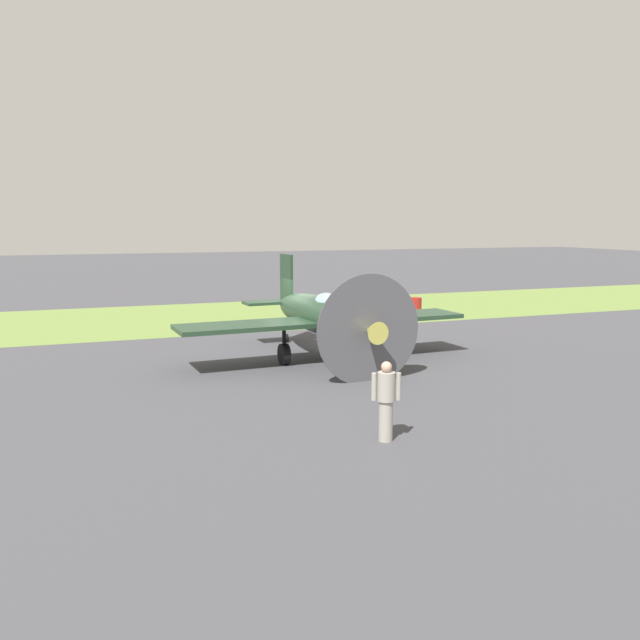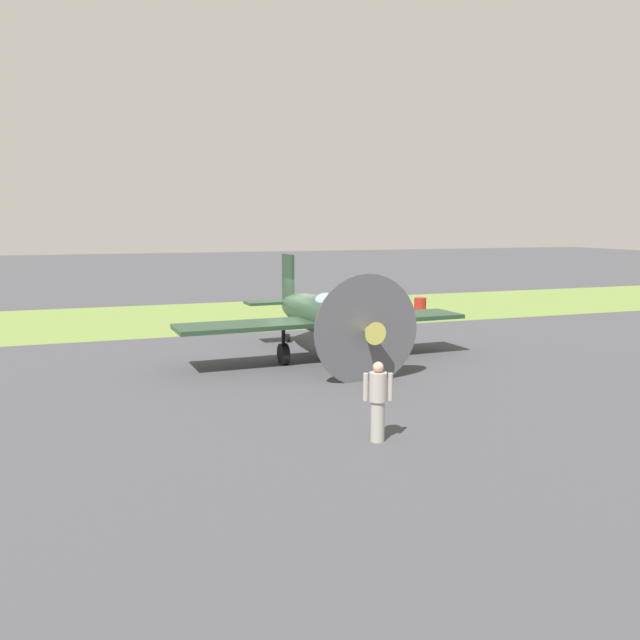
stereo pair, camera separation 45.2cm
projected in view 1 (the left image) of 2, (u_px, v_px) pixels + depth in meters
ground_plane at (302, 347)px, 24.89m from camera, size 160.00×160.00×0.00m
grass_verge at (241, 315)px, 33.48m from camera, size 120.00×11.00×0.01m
airplane_lead at (322, 316)px, 22.44m from camera, size 10.05×7.96×3.58m
ground_crew_chief at (386, 399)px, 14.06m from camera, size 0.60×0.38×1.73m
fuel_drum at (416, 306)px, 33.22m from camera, size 0.60×0.60×0.90m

